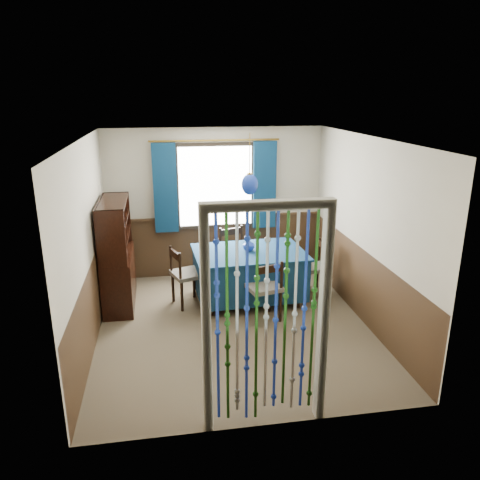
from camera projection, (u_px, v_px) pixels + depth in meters
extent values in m
plane|color=brown|center=(234.00, 326.00, 6.34)|extent=(4.00, 4.00, 0.00)
plane|color=silver|center=(233.00, 139.00, 5.59)|extent=(4.00, 4.00, 0.00)
plane|color=#BEB49B|center=(215.00, 203.00, 7.84)|extent=(3.60, 0.00, 3.60)
plane|color=#BEB49B|center=(268.00, 306.00, 4.08)|extent=(3.60, 0.00, 3.60)
plane|color=#BEB49B|center=(87.00, 246.00, 5.68)|extent=(0.00, 4.00, 4.00)
plane|color=#BEB49B|center=(366.00, 232.00, 6.25)|extent=(0.00, 4.00, 4.00)
plane|color=#3B2716|center=(216.00, 246.00, 8.06)|extent=(3.60, 0.00, 3.60)
plane|color=#3B2716|center=(266.00, 379.00, 4.32)|extent=(3.60, 0.00, 3.60)
plane|color=#3B2716|center=(94.00, 302.00, 5.91)|extent=(0.00, 4.00, 4.00)
plane|color=#3B2716|center=(361.00, 284.00, 6.47)|extent=(0.00, 4.00, 4.00)
cube|color=black|center=(215.00, 186.00, 7.71)|extent=(1.32, 0.12, 1.42)
cube|color=#0E2B49|center=(249.00, 273.00, 7.02)|extent=(1.61, 1.14, 0.63)
cube|color=#0E2B49|center=(249.00, 252.00, 6.92)|extent=(1.67, 1.20, 0.03)
cylinder|color=black|center=(211.00, 311.00, 6.63)|extent=(0.07, 0.07, 0.14)
cylinder|color=black|center=(298.00, 303.00, 6.89)|extent=(0.07, 0.07, 0.14)
cylinder|color=black|center=(203.00, 289.00, 7.38)|extent=(0.07, 0.07, 0.14)
cylinder|color=black|center=(282.00, 282.00, 7.64)|extent=(0.07, 0.07, 0.14)
cylinder|color=black|center=(257.00, 311.00, 6.28)|extent=(0.04, 0.04, 0.45)
cylinder|color=black|center=(280.00, 307.00, 6.41)|extent=(0.04, 0.04, 0.45)
cylinder|color=black|center=(247.00, 301.00, 6.58)|extent=(0.04, 0.04, 0.45)
cylinder|color=black|center=(269.00, 297.00, 6.71)|extent=(0.04, 0.04, 0.45)
cube|color=#5B5549|center=(264.00, 287.00, 6.42)|extent=(0.52, 0.51, 0.06)
cube|color=black|center=(270.00, 269.00, 6.16)|extent=(0.38, 0.13, 0.10)
cylinder|color=black|center=(257.00, 281.00, 6.14)|extent=(0.04, 0.04, 0.44)
cylinder|color=black|center=(282.00, 277.00, 6.27)|extent=(0.04, 0.04, 0.44)
cylinder|color=black|center=(242.00, 265.00, 7.91)|extent=(0.05, 0.05, 0.47)
cylinder|color=black|center=(221.00, 269.00, 7.75)|extent=(0.05, 0.05, 0.47)
cylinder|color=black|center=(252.00, 272.00, 7.61)|extent=(0.05, 0.05, 0.47)
cylinder|color=black|center=(231.00, 276.00, 7.44)|extent=(0.05, 0.05, 0.47)
cube|color=#5B5549|center=(236.00, 255.00, 7.59)|extent=(0.57, 0.56, 0.06)
cube|color=black|center=(231.00, 232.00, 7.65)|extent=(0.40, 0.16, 0.11)
cylinder|color=black|center=(241.00, 239.00, 7.78)|extent=(0.04, 0.04, 0.46)
cylinder|color=black|center=(221.00, 242.00, 7.61)|extent=(0.04, 0.04, 0.46)
cylinder|color=black|center=(173.00, 288.00, 7.02)|extent=(0.04, 0.04, 0.45)
cylinder|color=black|center=(182.00, 297.00, 6.72)|extent=(0.04, 0.04, 0.45)
cylinder|color=black|center=(194.00, 284.00, 7.18)|extent=(0.04, 0.04, 0.45)
cylinder|color=black|center=(204.00, 292.00, 6.87)|extent=(0.04, 0.04, 0.45)
cube|color=#5B5549|center=(188.00, 274.00, 6.87)|extent=(0.54, 0.55, 0.06)
cube|color=black|center=(175.00, 255.00, 6.69)|extent=(0.16, 0.37, 0.10)
cylinder|color=black|center=(171.00, 260.00, 6.88)|extent=(0.04, 0.04, 0.44)
cylinder|color=black|center=(180.00, 268.00, 6.58)|extent=(0.04, 0.04, 0.44)
cylinder|color=black|center=(326.00, 286.00, 7.11)|extent=(0.04, 0.04, 0.44)
cylinder|color=black|center=(317.00, 277.00, 7.44)|extent=(0.04, 0.04, 0.44)
cylinder|color=black|center=(305.00, 287.00, 7.04)|extent=(0.04, 0.04, 0.44)
cylinder|color=black|center=(297.00, 279.00, 7.37)|extent=(0.04, 0.04, 0.44)
cube|color=#5B5549|center=(312.00, 267.00, 7.17)|extent=(0.44, 0.45, 0.06)
cube|color=black|center=(324.00, 246.00, 7.11)|extent=(0.06, 0.37, 0.10)
cylinder|color=black|center=(328.00, 258.00, 6.98)|extent=(0.04, 0.04, 0.43)
cylinder|color=black|center=(319.00, 251.00, 7.31)|extent=(0.04, 0.04, 0.43)
cube|color=black|center=(119.00, 279.00, 6.93)|extent=(0.43, 1.21, 0.79)
cube|color=black|center=(111.00, 239.00, 6.15)|extent=(0.37, 0.05, 0.79)
cube|color=black|center=(118.00, 217.00, 7.23)|extent=(0.37, 0.05, 0.79)
cube|color=black|center=(113.00, 202.00, 6.57)|extent=(0.38, 1.21, 0.04)
cube|color=black|center=(101.00, 228.00, 6.66)|extent=(0.04, 1.19, 0.79)
cube|color=black|center=(118.00, 235.00, 6.73)|extent=(0.33, 1.13, 0.02)
cube|color=black|center=(116.00, 218.00, 6.65)|extent=(0.33, 1.13, 0.02)
cylinder|color=olive|center=(250.00, 159.00, 6.51)|extent=(0.01, 0.01, 0.72)
ellipsoid|color=navy|center=(250.00, 184.00, 6.62)|extent=(0.24, 0.24, 0.30)
cylinder|color=olive|center=(250.00, 174.00, 6.57)|extent=(0.07, 0.07, 0.03)
imported|color=navy|center=(249.00, 245.00, 6.93)|extent=(0.17, 0.17, 0.17)
imported|color=beige|center=(118.00, 237.00, 6.50)|extent=(0.27, 0.27, 0.05)
imported|color=beige|center=(122.00, 242.00, 7.03)|extent=(0.19, 0.19, 0.17)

